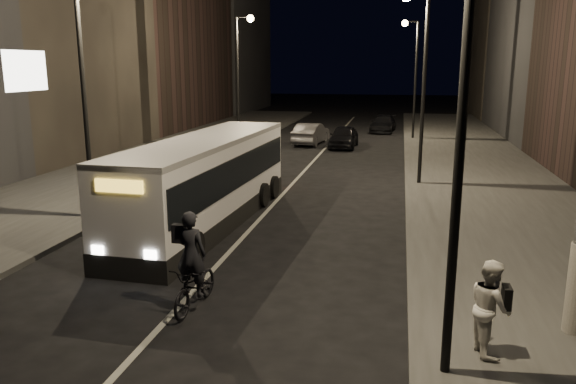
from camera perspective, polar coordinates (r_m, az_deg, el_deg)
The scene contains 14 objects.
ground at distance 14.82m, azimuth -7.92°, elevation -8.15°, with size 180.00×180.00×0.00m, color black.
sidewalk_right at distance 27.80m, azimuth 19.00°, elevation 1.35°, with size 7.00×70.00×0.16m, color #343431.
sidewalk_left at distance 30.52m, azimuth -14.47°, elevation 2.61°, with size 7.00×70.00×0.16m, color #343431.
streetlight_right_near at distance 9.07m, azimuth 15.92°, elevation 12.89°, with size 1.20×0.44×8.12m.
streetlight_right_mid at distance 25.05m, azimuth 13.13°, elevation 12.70°, with size 1.20×0.44×8.12m.
streetlight_right_far at distance 41.05m, azimuth 12.52°, elevation 12.65°, with size 1.20×0.44×8.12m.
streetlight_left_near at distance 19.76m, azimuth -19.58°, elevation 12.35°, with size 1.20×0.44×8.12m.
streetlight_left_far at distance 36.44m, azimuth -4.76°, elevation 12.92°, with size 1.20×0.44×8.12m.
city_bus at distance 18.93m, azimuth -8.27°, elevation 1.46°, with size 2.97×10.94×2.92m.
cyclist_on_bicycle at distance 12.54m, azimuth -9.52°, elevation -8.48°, with size 0.83×2.02×2.28m.
pedestrian_woman at distance 10.87m, azimuth 19.85°, elevation -10.94°, with size 0.85×0.67×1.76m, color silver.
car_near at distance 36.74m, azimuth 5.68°, elevation 5.61°, with size 1.66×4.13×1.41m, color black.
car_mid at distance 38.14m, azimuth 2.34°, elevation 5.95°, with size 1.52×4.35×1.43m, color #3E3D40.
car_far at distance 45.81m, azimuth 9.66°, elevation 6.83°, with size 1.79×4.40×1.28m, color black.
Camera 1 is at (4.66, -13.04, 5.28)m, focal length 35.00 mm.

